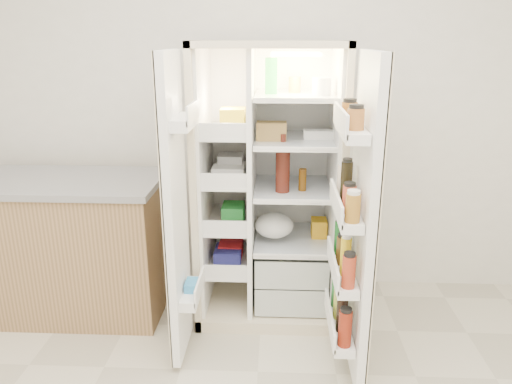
{
  "coord_description": "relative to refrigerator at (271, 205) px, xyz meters",
  "views": [
    {
      "loc": [
        0.1,
        -1.42,
        1.82
      ],
      "look_at": [
        -0.03,
        1.25,
        0.96
      ],
      "focal_mm": 34.0,
      "sensor_mm": 36.0,
      "label": 1
    }
  ],
  "objects": [
    {
      "name": "freezer_door",
      "position": [
        -0.51,
        -0.6,
        0.15
      ],
      "size": [
        0.15,
        0.4,
        1.72
      ],
      "color": "white",
      "rests_on": "floor"
    },
    {
      "name": "fridge_door",
      "position": [
        0.47,
        -0.69,
        0.13
      ],
      "size": [
        0.17,
        0.58,
        1.72
      ],
      "color": "white",
      "rests_on": "floor"
    },
    {
      "name": "refrigerator",
      "position": [
        0.0,
        0.0,
        0.0
      ],
      "size": [
        0.92,
        0.7,
        1.8
      ],
      "color": "beige",
      "rests_on": "floor"
    },
    {
      "name": "kitchen_counter",
      "position": [
        -1.37,
        -0.13,
        -0.27
      ],
      "size": [
        1.3,
        0.69,
        0.94
      ],
      "color": "#A17A50",
      "rests_on": "floor"
    },
    {
      "name": "wall_back",
      "position": [
        -0.06,
        0.35,
        0.61
      ],
      "size": [
        4.0,
        0.02,
        2.7
      ],
      "primitive_type": "cube",
      "color": "white",
      "rests_on": "floor"
    }
  ]
}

